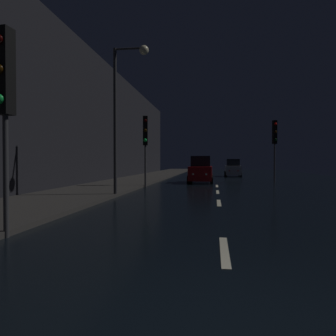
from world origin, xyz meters
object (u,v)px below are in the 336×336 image
Objects in this scene: car_distant_taillights at (233,169)px; streetlamp_overhead at (125,97)px; traffic_light_far_right at (275,137)px; traffic_light_far_left at (145,136)px; traffic_light_near_left at (4,87)px; car_approaching_headlights at (201,171)px.

streetlamp_overhead is at bearing 164.63° from car_distant_taillights.
traffic_light_far_left is at bearing -67.62° from traffic_light_far_right.
car_distant_taillights is (6.63, 31.48, -2.44)m from traffic_light_near_left.
car_distant_taillights is at bearing 173.15° from traffic_light_near_left.
streetlamp_overhead is (0.26, -6.10, 1.36)m from traffic_light_far_left.
traffic_light_far_left reaches higher than car_distant_taillights.
traffic_light_far_left is 6.66m from car_approaching_headlights.
car_distant_taillights is (6.53, 16.71, -2.46)m from traffic_light_far_left.
streetlamp_overhead is 1.83× the size of car_distant_taillights.
traffic_light_far_left is at bearing -33.23° from car_approaching_headlights.
traffic_light_far_right is at bearing -164.62° from car_distant_taillights.
streetlamp_overhead reaches higher than car_approaching_headlights.
traffic_light_far_left is at bearing -175.37° from traffic_light_near_left.
streetlamp_overhead is at bearing -8.03° from traffic_light_far_left.
car_distant_taillights is at bearing 74.63° from streetlamp_overhead.
car_approaching_headlights is (3.14, 11.29, -3.75)m from streetlamp_overhead.
traffic_light_near_left is 8.79m from streetlamp_overhead.
traffic_light_near_left is 23.36m from traffic_light_far_right.
traffic_light_far_left is 1.20× the size of car_distant_taillights.
streetlamp_overhead is 23.96m from car_distant_taillights.
traffic_light_far_left is 0.65× the size of streetlamp_overhead.
traffic_light_near_left is at bearing -92.40° from streetlamp_overhead.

